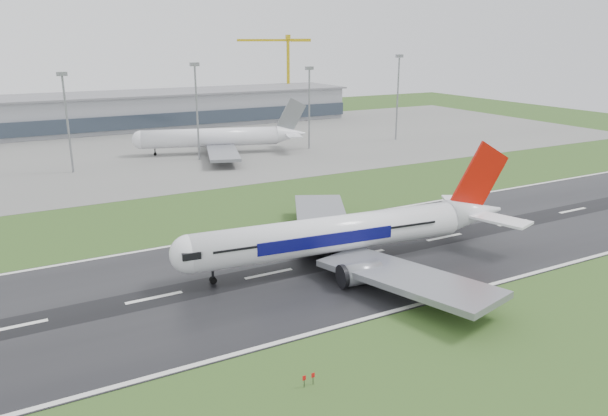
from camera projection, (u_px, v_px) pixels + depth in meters
ground at (269, 274)px, 99.11m from camera, size 520.00×520.00×0.00m
runway at (269, 274)px, 99.09m from camera, size 400.00×45.00×0.10m
apron at (121, 153)px, 204.38m from camera, size 400.00×130.00×0.08m
terminal at (92, 113)px, 252.79m from camera, size 240.00×36.00×15.00m
main_airliner at (354, 210)px, 102.01m from camera, size 72.45×69.64×19.54m
parked_airliner at (218, 128)px, 201.23m from camera, size 76.58×73.69×18.32m
tower_crane at (288, 74)px, 309.96m from camera, size 42.05×4.81×41.67m
runway_sign at (444, 305)px, 86.64m from camera, size 2.28×0.90×1.04m
floodmast_2 at (68, 125)px, 170.37m from camera, size 0.64×0.64×28.93m
floodmast_3 at (197, 114)px, 188.49m from camera, size 0.64×0.64×30.85m
floodmast_4 at (309, 110)px, 208.25m from camera, size 0.64×0.64×28.66m
floodmast_5 at (397, 100)px, 226.07m from camera, size 0.64×0.64×32.36m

